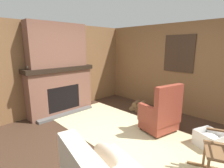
% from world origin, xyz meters
% --- Properties ---
extents(ground_plane, '(14.00, 14.00, 0.00)m').
position_xyz_m(ground_plane, '(0.00, 0.00, 0.00)').
color(ground_plane, '#3D281C').
extents(wood_panel_wall_left, '(0.06, 5.21, 2.39)m').
position_xyz_m(wood_panel_wall_left, '(-2.34, 0.00, 1.19)').
color(wood_panel_wall_left, brown).
rests_on(wood_panel_wall_left, ground).
extents(wood_panel_wall_back, '(5.21, 0.09, 2.39)m').
position_xyz_m(wood_panel_wall_back, '(0.00, 2.34, 1.21)').
color(wood_panel_wall_back, brown).
rests_on(wood_panel_wall_back, ground).
extents(fireplace_hearth, '(0.62, 1.83, 1.26)m').
position_xyz_m(fireplace_hearth, '(-2.09, 0.00, 0.63)').
color(fireplace_hearth, brown).
rests_on(fireplace_hearth, ground).
extents(chimney_breast, '(0.36, 1.52, 1.10)m').
position_xyz_m(chimney_breast, '(-2.10, 0.00, 1.81)').
color(chimney_breast, brown).
rests_on(chimney_breast, fireplace_hearth).
extents(area_rug, '(3.93, 1.68, 0.01)m').
position_xyz_m(area_rug, '(-0.03, 0.42, 0.01)').
color(area_rug, '#C6B789').
rests_on(area_rug, ground).
extents(armchair, '(0.72, 0.80, 1.05)m').
position_xyz_m(armchair, '(0.40, 0.94, 0.38)').
color(armchair, brown).
rests_on(armchair, ground).
extents(firewood_stack, '(0.51, 0.44, 0.27)m').
position_xyz_m(firewood_stack, '(-0.68, 1.62, 0.12)').
color(firewood_stack, brown).
rests_on(firewood_stack, ground).
extents(laundry_basket, '(0.54, 0.52, 0.30)m').
position_xyz_m(laundry_basket, '(1.32, 1.06, 0.15)').
color(laundry_basket, white).
rests_on(laundry_basket, ground).
extents(oil_lamp_vase, '(0.09, 0.09, 0.28)m').
position_xyz_m(oil_lamp_vase, '(-2.15, -0.73, 1.36)').
color(oil_lamp_vase, '#99B29E').
rests_on(oil_lamp_vase, fireplace_hearth).
extents(storage_case, '(0.14, 0.27, 0.16)m').
position_xyz_m(storage_case, '(-2.14, 0.11, 1.34)').
color(storage_case, gray).
rests_on(storage_case, fireplace_hearth).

